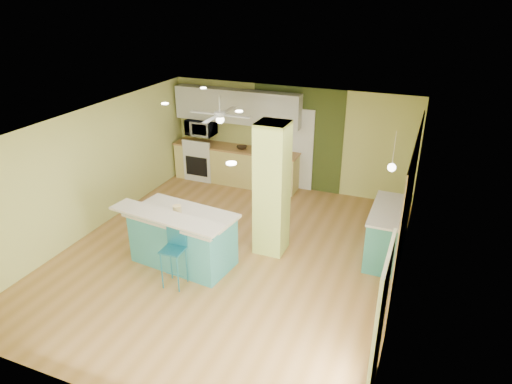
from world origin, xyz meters
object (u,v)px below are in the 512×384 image
fruit_bowl (242,147)px  bar_stool (175,246)px  peninsula (182,237)px  canister (177,210)px  side_counter (387,233)px

fruit_bowl → bar_stool: bearing=-81.0°
peninsula → canister: canister is taller
peninsula → fruit_bowl: bearing=103.8°
peninsula → canister: 0.54m
fruit_bowl → side_counter: bearing=-28.9°
bar_stool → side_counter: bearing=32.9°
peninsula → canister: bearing=180.0°
side_counter → bar_stool: bearing=-145.2°
bar_stool → fruit_bowl: (-0.68, 4.29, 0.25)m
side_counter → peninsula: bearing=-154.6°
fruit_bowl → canister: canister is taller
fruit_bowl → canister: size_ratio=1.71×
bar_stool → side_counter: 3.83m
bar_stool → canister: bearing=113.4°
bar_stool → peninsula: bearing=108.2°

